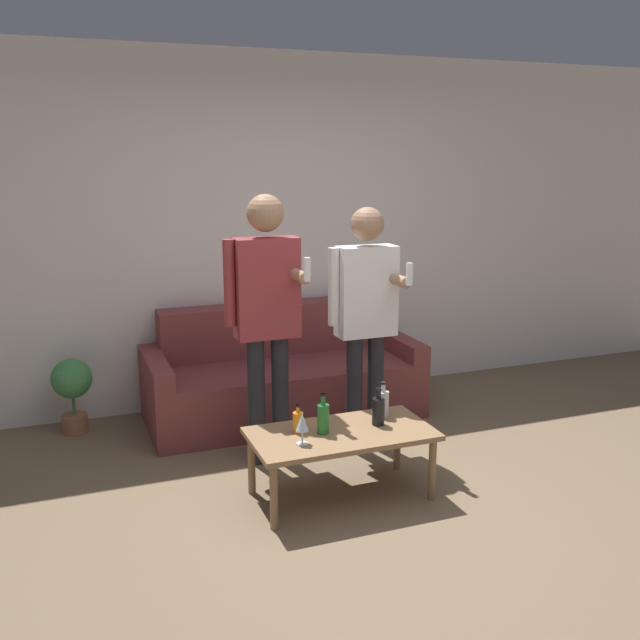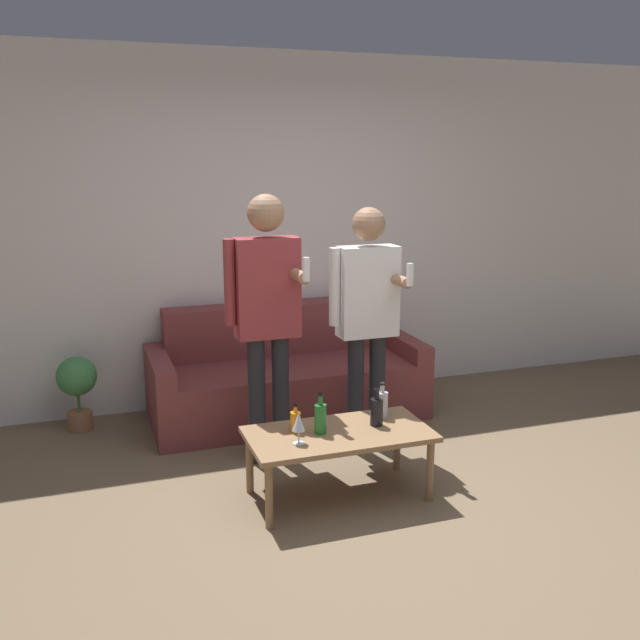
% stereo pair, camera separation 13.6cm
% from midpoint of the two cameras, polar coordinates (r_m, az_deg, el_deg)
% --- Properties ---
extents(ground_plane, '(16.00, 16.00, 0.00)m').
position_cam_midpoint_polar(ground_plane, '(3.95, 4.91, -16.38)').
color(ground_plane, '#756047').
extents(wall_back, '(8.00, 0.06, 2.70)m').
position_cam_midpoint_polar(wall_back, '(5.63, -5.09, 7.07)').
color(wall_back, silver).
rests_on(wall_back, ground_plane).
extents(couch, '(2.02, 0.85, 0.81)m').
position_cam_midpoint_polar(couch, '(5.42, -3.83, -4.61)').
color(couch, brown).
rests_on(couch, ground_plane).
extents(coffee_table, '(1.05, 0.54, 0.40)m').
position_cam_midpoint_polar(coffee_table, '(4.13, 0.76, -9.48)').
color(coffee_table, '#8E6B47').
rests_on(coffee_table, ground_plane).
extents(bottle_orange, '(0.07, 0.07, 0.22)m').
position_cam_midpoint_polar(bottle_orange, '(4.19, 3.76, -7.22)').
color(bottle_orange, black).
rests_on(bottle_orange, coffee_table).
extents(bottle_green, '(0.07, 0.07, 0.24)m').
position_cam_midpoint_polar(bottle_green, '(4.05, -0.72, -7.83)').
color(bottle_green, '#23752D').
rests_on(bottle_green, coffee_table).
extents(bottle_dark, '(0.06, 0.06, 0.17)m').
position_cam_midpoint_polar(bottle_dark, '(4.08, -2.73, -8.12)').
color(bottle_dark, orange).
rests_on(bottle_dark, coffee_table).
extents(bottle_yellow, '(0.07, 0.07, 0.22)m').
position_cam_midpoint_polar(bottle_yellow, '(4.31, 4.15, -6.64)').
color(bottle_yellow, silver).
rests_on(bottle_yellow, coffee_table).
extents(wine_glass_near, '(0.07, 0.07, 0.18)m').
position_cam_midpoint_polar(wine_glass_near, '(3.90, -2.44, -8.24)').
color(wine_glass_near, silver).
rests_on(wine_glass_near, coffee_table).
extents(person_standing_left, '(0.47, 0.43, 1.71)m').
position_cam_midpoint_polar(person_standing_left, '(4.42, -5.20, 1.09)').
color(person_standing_left, '#232328').
rests_on(person_standing_left, ground_plane).
extents(person_standing_right, '(0.46, 0.41, 1.62)m').
position_cam_midpoint_polar(person_standing_right, '(4.63, 2.83, 0.92)').
color(person_standing_right, '#232328').
rests_on(person_standing_right, ground_plane).
extents(potted_plant, '(0.28, 0.28, 0.55)m').
position_cam_midpoint_polar(potted_plant, '(5.35, -19.91, -4.96)').
color(potted_plant, '#936042').
rests_on(potted_plant, ground_plane).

